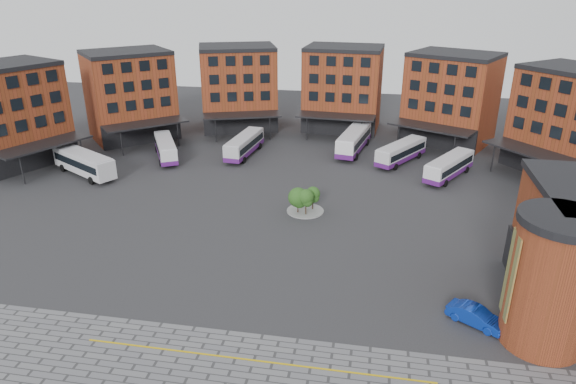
% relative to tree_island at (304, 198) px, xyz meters
% --- Properties ---
extents(ground, '(160.00, 160.00, 0.00)m').
position_rel_tree_island_xyz_m(ground, '(-1.85, -11.54, -1.85)').
color(ground, '#28282B').
rests_on(ground, ground).
extents(yellow_line, '(26.00, 0.15, 0.02)m').
position_rel_tree_island_xyz_m(yellow_line, '(0.15, -25.54, -1.82)').
color(yellow_line, gold).
rests_on(yellow_line, paving_zone).
extents(main_building, '(94.14, 42.48, 14.60)m').
position_rel_tree_island_xyz_m(main_building, '(-6.62, 26.70, 5.38)').
color(main_building, maroon).
rests_on(main_building, ground).
extents(tree_island, '(4.40, 4.40, 3.22)m').
position_rel_tree_island_xyz_m(tree_island, '(0.00, 0.00, 0.00)').
color(tree_island, gray).
rests_on(tree_island, ground).
extents(bus_a, '(11.54, 8.16, 3.33)m').
position_rel_tree_island_xyz_m(bus_a, '(-31.93, 6.90, 0.12)').
color(bus_a, silver).
rests_on(bus_a, ground).
extents(bus_b, '(7.17, 10.49, 2.99)m').
position_rel_tree_island_xyz_m(bus_b, '(-23.59, 15.74, -0.23)').
color(bus_b, silver).
rests_on(bus_b, ground).
extents(bus_c, '(3.78, 11.26, 3.11)m').
position_rel_tree_island_xyz_m(bus_c, '(-12.13, 19.24, -0.16)').
color(bus_c, silver).
rests_on(bus_c, ground).
extents(bus_d, '(4.98, 12.57, 3.46)m').
position_rel_tree_island_xyz_m(bus_d, '(4.43, 23.93, 0.02)').
color(bus_d, white).
rests_on(bus_d, ground).
extents(bus_e, '(7.73, 10.42, 3.02)m').
position_rel_tree_island_xyz_m(bus_e, '(11.66, 20.07, -0.21)').
color(bus_e, silver).
rests_on(bus_e, ground).
extents(bus_f, '(7.58, 10.43, 3.01)m').
position_rel_tree_island_xyz_m(bus_f, '(18.03, 14.85, -0.22)').
color(bus_f, white).
rests_on(bus_f, ground).
extents(blue_car, '(4.72, 3.79, 1.51)m').
position_rel_tree_island_xyz_m(blue_car, '(16.66, -18.27, -1.10)').
color(blue_car, '#0C2C9D').
rests_on(blue_car, ground).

